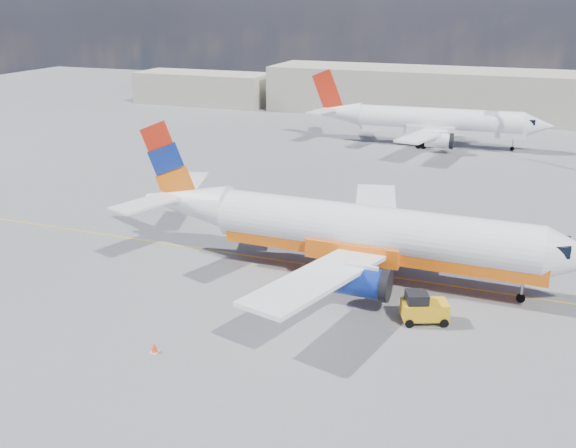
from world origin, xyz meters
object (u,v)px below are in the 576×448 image
(second_jet, at_px, (431,122))
(gse_tug, at_px, (423,308))
(traffic_cone, at_px, (154,347))
(main_jet, at_px, (357,231))

(second_jet, xyz_separation_m, gse_tug, (7.90, -52.90, -2.41))
(second_jet, relative_size, traffic_cone, 52.18)
(main_jet, height_order, traffic_cone, main_jet)
(main_jet, xyz_separation_m, second_jet, (-1.99, 47.49, -0.21))
(main_jet, height_order, second_jet, main_jet)
(main_jet, bearing_deg, traffic_cone, -118.32)
(gse_tug, bearing_deg, main_jet, 114.98)
(main_jet, relative_size, traffic_cone, 55.30)
(second_jet, bearing_deg, main_jet, -91.24)
(main_jet, xyz_separation_m, traffic_cone, (-8.30, -14.87, -3.28))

